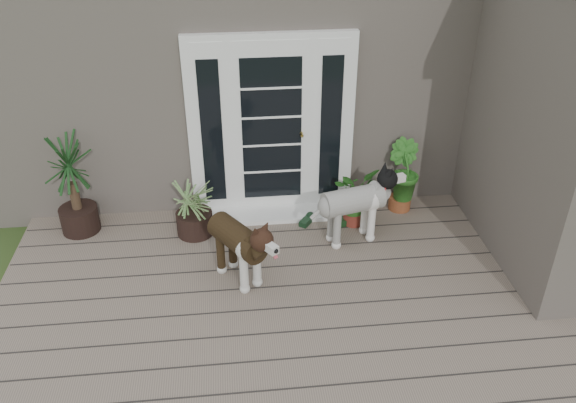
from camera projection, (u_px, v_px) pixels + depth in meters
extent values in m
cube|color=#6B5B4C|center=(314.00, 335.00, 5.44)|extent=(6.20, 4.60, 0.12)
cube|color=#665E54|center=(273.00, 44.00, 8.28)|extent=(7.40, 4.00, 3.10)
cube|color=white|center=(271.00, 127.00, 6.70)|extent=(1.90, 0.14, 2.15)
cube|color=white|center=(274.00, 213.00, 7.08)|extent=(1.60, 0.40, 0.05)
imported|color=#154B18|center=(354.00, 200.00, 6.79)|extent=(0.70, 0.70, 0.63)
imported|color=#1B611C|center=(401.00, 184.00, 7.06)|extent=(0.61, 0.61, 0.67)
imported|color=#1A4F16|center=(477.00, 182.00, 7.15)|extent=(0.45, 0.45, 0.63)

